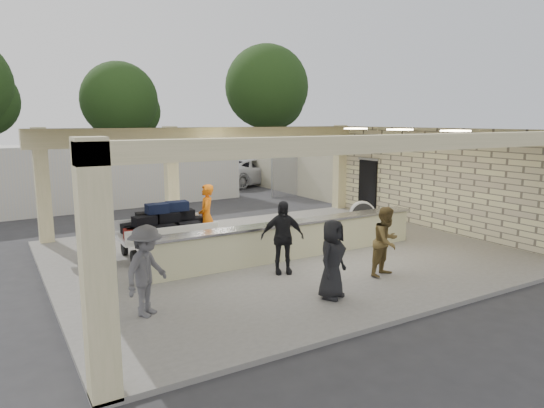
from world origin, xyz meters
TOP-DOWN VIEW (x-y plane):
  - ground at (0.00, 0.00)m, footprint 120.00×120.00m
  - pavilion at (0.21, 0.66)m, footprint 12.01×10.00m
  - baggage_counter at (0.00, -0.50)m, footprint 8.20×0.58m
  - luggage_cart at (-2.90, 1.46)m, footprint 2.51×1.60m
  - drum_fan at (3.96, 1.21)m, footprint 0.87×0.68m
  - baggage_handler at (-1.59, 1.56)m, footprint 0.64×0.77m
  - passenger_a at (1.06, -2.93)m, footprint 0.87×0.55m
  - passenger_b at (-0.96, -1.53)m, footprint 1.11×0.74m
  - passenger_c at (-4.50, -2.42)m, footprint 1.12×1.02m
  - passenger_d at (-0.94, -3.46)m, footprint 0.87×0.65m
  - car_white_a at (6.60, 13.99)m, footprint 5.98×4.08m
  - car_white_b at (13.55, 13.02)m, footprint 4.33×3.12m
  - car_dark at (6.30, 14.05)m, footprint 4.00×3.98m
  - container_white at (-2.67, 10.80)m, footprint 12.72×3.27m
  - fence at (11.00, 9.00)m, footprint 12.06×0.06m
  - tree_mid at (2.32, 26.16)m, footprint 6.00×5.60m
  - tree_right at (14.32, 25.16)m, footprint 7.20×7.00m
  - adjacent_building at (9.50, 10.00)m, footprint 6.00×8.00m

SIDE VIEW (x-z plane):
  - ground at x=0.00m, z-range 0.00..0.00m
  - baggage_counter at x=0.00m, z-range 0.10..1.08m
  - drum_fan at x=3.96m, z-range 0.13..1.07m
  - car_white_b at x=13.55m, z-range 0.00..1.29m
  - car_dark at x=6.30m, z-range 0.00..1.39m
  - car_white_a at x=6.60m, z-range 0.00..1.56m
  - luggage_cart at x=-2.90m, z-range 0.17..1.61m
  - passenger_d at x=-0.94m, z-range 0.10..1.75m
  - passenger_a at x=1.06m, z-range 0.10..1.76m
  - passenger_c at x=-4.50m, z-range 0.10..1.84m
  - passenger_b at x=-0.96m, z-range 0.10..1.87m
  - baggage_handler at x=-1.59m, z-range 0.10..1.95m
  - fence at x=11.00m, z-range 0.04..2.07m
  - pavilion at x=0.21m, z-range -0.43..3.12m
  - container_white at x=-2.67m, z-range 0.00..2.73m
  - adjacent_building at x=9.50m, z-range 0.00..3.20m
  - tree_mid at x=2.32m, z-range 0.96..8.96m
  - tree_right at x=14.32m, z-range 1.21..11.21m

